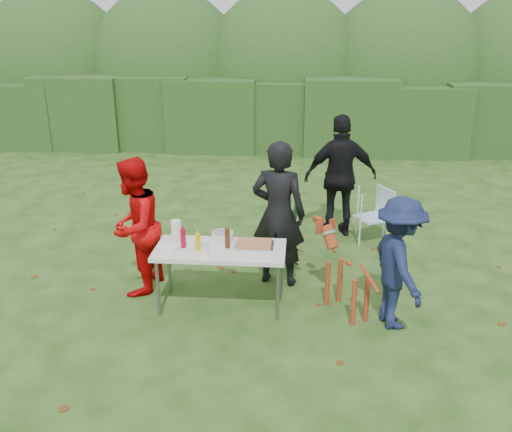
# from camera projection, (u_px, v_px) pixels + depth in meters

# --- Properties ---
(ground) EXTENTS (80.00, 80.00, 0.00)m
(ground) POSITION_uv_depth(u_px,v_px,m) (253.00, 306.00, 6.43)
(ground) COLOR #1E4211
(hedge_row) EXTENTS (22.00, 1.40, 1.70)m
(hedge_row) POSITION_uv_depth(u_px,v_px,m) (280.00, 117.00, 13.61)
(hedge_row) COLOR #23471C
(hedge_row) RESTS_ON ground
(shrub_backdrop) EXTENTS (20.00, 2.60, 3.20)m
(shrub_backdrop) POSITION_uv_depth(u_px,v_px,m) (283.00, 79.00, 14.84)
(shrub_backdrop) COLOR #3D6628
(shrub_backdrop) RESTS_ON ground
(folding_table) EXTENTS (1.50, 0.70, 0.74)m
(folding_table) POSITION_uv_depth(u_px,v_px,m) (220.00, 252.00, 6.23)
(folding_table) COLOR silver
(folding_table) RESTS_ON ground
(person_cook) EXTENTS (0.75, 0.57, 1.87)m
(person_cook) POSITION_uv_depth(u_px,v_px,m) (279.00, 214.00, 6.72)
(person_cook) COLOR black
(person_cook) RESTS_ON ground
(person_red_jacket) EXTENTS (0.76, 0.92, 1.70)m
(person_red_jacket) POSITION_uv_depth(u_px,v_px,m) (134.00, 227.00, 6.54)
(person_red_jacket) COLOR #C60608
(person_red_jacket) RESTS_ON ground
(person_black_puffy) EXTENTS (1.17, 0.64, 1.89)m
(person_black_puffy) POSITION_uv_depth(u_px,v_px,m) (341.00, 176.00, 8.24)
(person_black_puffy) COLOR black
(person_black_puffy) RESTS_ON ground
(child) EXTENTS (0.77, 1.07, 1.49)m
(child) POSITION_uv_depth(u_px,v_px,m) (398.00, 263.00, 5.82)
(child) COLOR #151E44
(child) RESTS_ON ground
(dog) EXTENTS (0.88, 1.07, 0.96)m
(dog) POSITION_uv_depth(u_px,v_px,m) (348.00, 275.00, 6.14)
(dog) COLOR #91371B
(dog) RESTS_ON ground
(camping_chair) EXTENTS (0.58, 0.58, 0.92)m
(camping_chair) POSITION_uv_depth(u_px,v_px,m) (280.00, 227.00, 7.59)
(camping_chair) COLOR #10331B
(camping_chair) RESTS_ON ground
(lawn_chair) EXTENTS (0.66, 0.66, 0.83)m
(lawn_chair) POSITION_uv_depth(u_px,v_px,m) (373.00, 215.00, 8.16)
(lawn_chair) COLOR #58A0C8
(lawn_chair) RESTS_ON ground
(food_tray) EXTENTS (0.45, 0.30, 0.02)m
(food_tray) POSITION_uv_depth(u_px,v_px,m) (254.00, 245.00, 6.26)
(food_tray) COLOR #B7B7BA
(food_tray) RESTS_ON folding_table
(focaccia_bread) EXTENTS (0.40, 0.26, 0.04)m
(focaccia_bread) POSITION_uv_depth(u_px,v_px,m) (254.00, 243.00, 6.25)
(focaccia_bread) COLOR #BC7547
(focaccia_bread) RESTS_ON food_tray
(mustard_bottle) EXTENTS (0.06, 0.06, 0.20)m
(mustard_bottle) POSITION_uv_depth(u_px,v_px,m) (198.00, 242.00, 6.12)
(mustard_bottle) COLOR #D9BD03
(mustard_bottle) RESTS_ON folding_table
(ketchup_bottle) EXTENTS (0.06, 0.06, 0.22)m
(ketchup_bottle) POSITION_uv_depth(u_px,v_px,m) (183.00, 238.00, 6.19)
(ketchup_bottle) COLOR maroon
(ketchup_bottle) RESTS_ON folding_table
(beer_bottle) EXTENTS (0.06, 0.06, 0.24)m
(beer_bottle) POSITION_uv_depth(u_px,v_px,m) (227.00, 238.00, 6.18)
(beer_bottle) COLOR #47230F
(beer_bottle) RESTS_ON folding_table
(paper_towel_roll) EXTENTS (0.12, 0.12, 0.26)m
(paper_towel_roll) POSITION_uv_depth(u_px,v_px,m) (176.00, 231.00, 6.35)
(paper_towel_roll) COLOR white
(paper_towel_roll) RESTS_ON folding_table
(cup_stack) EXTENTS (0.08, 0.08, 0.18)m
(cup_stack) POSITION_uv_depth(u_px,v_px,m) (205.00, 248.00, 5.99)
(cup_stack) COLOR white
(cup_stack) RESTS_ON folding_table
(pasta_bowl) EXTENTS (0.26, 0.26, 0.10)m
(pasta_bowl) POSITION_uv_depth(u_px,v_px,m) (222.00, 236.00, 6.42)
(pasta_bowl) COLOR silver
(pasta_bowl) RESTS_ON folding_table
(plate_stack) EXTENTS (0.24, 0.24, 0.05)m
(plate_stack) POSITION_uv_depth(u_px,v_px,m) (169.00, 248.00, 6.15)
(plate_stack) COLOR white
(plate_stack) RESTS_ON folding_table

